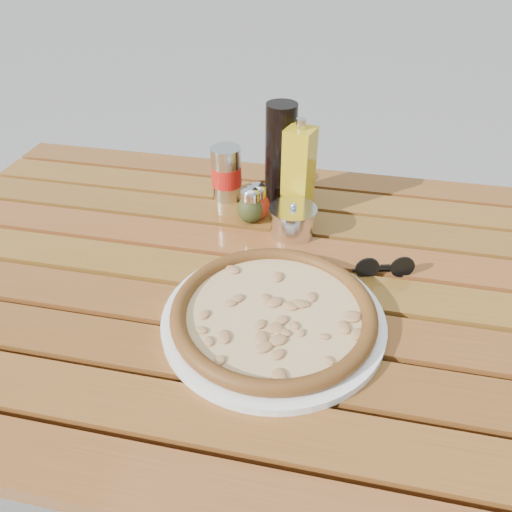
% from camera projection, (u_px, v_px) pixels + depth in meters
% --- Properties ---
extents(ground, '(60.00, 60.00, 0.00)m').
position_uv_depth(ground, '(254.00, 490.00, 1.35)').
color(ground, slate).
rests_on(ground, ground).
extents(table, '(1.40, 0.90, 0.75)m').
position_uv_depth(table, '(254.00, 307.00, 0.95)').
color(table, '#391F0D').
rests_on(table, ground).
extents(plate, '(0.43, 0.43, 0.01)m').
position_uv_depth(plate, '(273.00, 319.00, 0.81)').
color(plate, white).
rests_on(plate, table).
extents(pizza, '(0.44, 0.44, 0.03)m').
position_uv_depth(pizza, '(274.00, 312.00, 0.80)').
color(pizza, beige).
rests_on(pizza, plate).
extents(pepper_shaker, '(0.07, 0.07, 0.08)m').
position_uv_depth(pepper_shaker, '(257.00, 202.00, 1.04)').
color(pepper_shaker, red).
rests_on(pepper_shaker, table).
extents(oregano_shaker, '(0.06, 0.06, 0.08)m').
position_uv_depth(oregano_shaker, '(250.00, 205.00, 1.03)').
color(oregano_shaker, '#3E431B').
rests_on(oregano_shaker, table).
extents(dark_bottle, '(0.08, 0.08, 0.22)m').
position_uv_depth(dark_bottle, '(280.00, 155.00, 1.06)').
color(dark_bottle, black).
rests_on(dark_bottle, table).
extents(soda_can, '(0.07, 0.07, 0.12)m').
position_uv_depth(soda_can, '(226.00, 174.00, 1.10)').
color(soda_can, silver).
rests_on(soda_can, table).
extents(olive_oil_cruet, '(0.07, 0.07, 0.21)m').
position_uv_depth(olive_oil_cruet, '(299.00, 172.00, 1.03)').
color(olive_oil_cruet, gold).
rests_on(olive_oil_cruet, table).
extents(parmesan_tin, '(0.11, 0.11, 0.07)m').
position_uv_depth(parmesan_tin, '(293.00, 220.00, 1.00)').
color(parmesan_tin, silver).
rests_on(parmesan_tin, table).
extents(sunglasses, '(0.11, 0.05, 0.04)m').
position_uv_depth(sunglasses, '(384.00, 268.00, 0.90)').
color(sunglasses, black).
rests_on(sunglasses, table).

